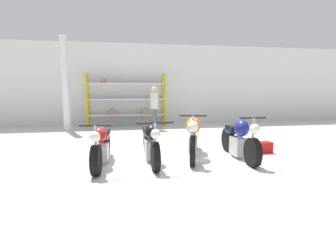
{
  "coord_description": "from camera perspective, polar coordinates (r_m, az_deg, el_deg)",
  "views": [
    {
      "loc": [
        -1.14,
        -5.98,
        1.63
      ],
      "look_at": [
        0.0,
        0.4,
        0.7
      ],
      "focal_mm": 28.0,
      "sensor_mm": 36.0,
      "label": 1
    }
  ],
  "objects": [
    {
      "name": "toolbox",
      "position": [
        7.15,
        19.91,
        -4.35
      ],
      "size": [
        0.44,
        0.26,
        0.28
      ],
      "color": "red",
      "rests_on": "ground_plane"
    },
    {
      "name": "shelving_rack",
      "position": [
        11.62,
        -9.04,
        5.65
      ],
      "size": [
        3.41,
        0.63,
        2.28
      ],
      "color": "gold",
      "rests_on": "ground_plane"
    },
    {
      "name": "motorcycle_red",
      "position": [
        5.79,
        -14.33,
        -4.22
      ],
      "size": [
        0.59,
        1.97,
        0.96
      ],
      "rotation": [
        0.0,
        0.0,
        -1.64
      ],
      "color": "black",
      "rests_on": "ground_plane"
    },
    {
      "name": "back_wall",
      "position": [
        12.04,
        -4.75,
        8.94
      ],
      "size": [
        30.0,
        0.08,
        3.6
      ],
      "color": "silver",
      "rests_on": "ground_plane"
    },
    {
      "name": "person_browsing",
      "position": [
        10.52,
        -3.0,
        4.72
      ],
      "size": [
        0.41,
        0.41,
        1.7
      ],
      "rotation": [
        0.0,
        0.0,
        2.77
      ],
      "color": "#595960",
      "rests_on": "ground_plane"
    },
    {
      "name": "motorcycle_black",
      "position": [
        5.89,
        -3.8,
        -3.64
      ],
      "size": [
        0.75,
        2.08,
        0.98
      ],
      "rotation": [
        0.0,
        0.0,
        -1.56
      ],
      "color": "black",
      "rests_on": "ground_plane"
    },
    {
      "name": "motorcycle_orange",
      "position": [
        6.29,
        5.49,
        -2.05
      ],
      "size": [
        0.84,
        2.13,
        1.08
      ],
      "rotation": [
        0.0,
        0.0,
        -1.85
      ],
      "color": "black",
      "rests_on": "ground_plane"
    },
    {
      "name": "support_pillar",
      "position": [
        10.85,
        -21.46,
        8.5
      ],
      "size": [
        0.28,
        0.28,
        3.6
      ],
      "color": "silver",
      "rests_on": "ground_plane"
    },
    {
      "name": "motorcycle_blue",
      "position": [
        6.35,
        15.27,
        -2.83
      ],
      "size": [
        0.56,
        2.02,
        1.04
      ],
      "rotation": [
        0.0,
        0.0,
        -1.6
      ],
      "color": "black",
      "rests_on": "ground_plane"
    },
    {
      "name": "ground_plane",
      "position": [
        6.3,
        0.64,
        -6.83
      ],
      "size": [
        30.0,
        30.0,
        0.0
      ],
      "primitive_type": "plane",
      "color": "silver"
    }
  ]
}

